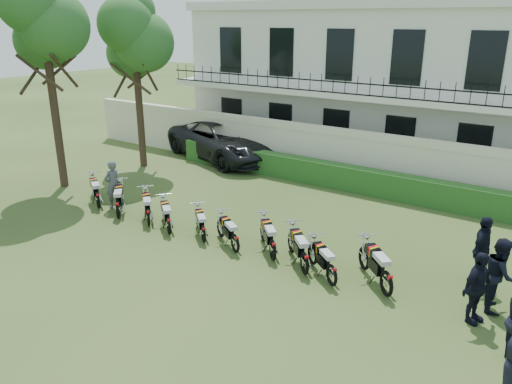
{
  "coord_description": "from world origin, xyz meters",
  "views": [
    {
      "loc": [
        8.23,
        -10.81,
        6.61
      ],
      "look_at": [
        -0.9,
        2.59,
        0.96
      ],
      "focal_mm": 35.0,
      "sensor_mm": 36.0,
      "label": 1
    }
  ],
  "objects_px": {
    "motorcycle_5": "(235,239)",
    "motorcycle_7": "(305,258)",
    "inspector": "(113,184)",
    "motorcycle_4": "(203,230)",
    "motorcycle_6": "(273,245)",
    "motorcycle_9": "(387,278)",
    "tree_west_near": "(135,36)",
    "suv": "(224,140)",
    "motorcycle_8": "(332,270)",
    "motorcycle_3": "(169,222)",
    "motorcycle_2": "(148,213)",
    "officer_2": "(477,288)",
    "officer_4": "(500,274)",
    "motorcycle_1": "(118,205)",
    "officer_5": "(482,250)",
    "motorcycle_0": "(98,196)",
    "tree_west_mid": "(43,17)"
  },
  "relations": [
    {
      "from": "officer_2",
      "to": "inspector",
      "type": "bearing_deg",
      "value": 108.37
    },
    {
      "from": "motorcycle_2",
      "to": "motorcycle_7",
      "type": "height_order",
      "value": "motorcycle_7"
    },
    {
      "from": "inspector",
      "to": "motorcycle_4",
      "type": "bearing_deg",
      "value": 89.5
    },
    {
      "from": "motorcycle_5",
      "to": "inspector",
      "type": "distance_m",
      "value": 6.0
    },
    {
      "from": "motorcycle_6",
      "to": "motorcycle_9",
      "type": "relative_size",
      "value": 0.93
    },
    {
      "from": "motorcycle_0",
      "to": "motorcycle_6",
      "type": "distance_m",
      "value": 7.48
    },
    {
      "from": "motorcycle_8",
      "to": "suv",
      "type": "relative_size",
      "value": 0.22
    },
    {
      "from": "motorcycle_5",
      "to": "officer_2",
      "type": "xyz_separation_m",
      "value": [
        6.62,
        0.23,
        0.42
      ]
    },
    {
      "from": "tree_west_near",
      "to": "suv",
      "type": "distance_m",
      "value": 6.34
    },
    {
      "from": "motorcycle_6",
      "to": "motorcycle_9",
      "type": "height_order",
      "value": "motorcycle_9"
    },
    {
      "from": "motorcycle_2",
      "to": "motorcycle_8",
      "type": "xyz_separation_m",
      "value": [
        6.82,
        -0.13,
        -0.02
      ]
    },
    {
      "from": "suv",
      "to": "motorcycle_8",
      "type": "bearing_deg",
      "value": -112.27
    },
    {
      "from": "motorcycle_7",
      "to": "motorcycle_9",
      "type": "height_order",
      "value": "motorcycle_9"
    },
    {
      "from": "motorcycle_0",
      "to": "inspector",
      "type": "relative_size",
      "value": 0.98
    },
    {
      "from": "motorcycle_6",
      "to": "suv",
      "type": "height_order",
      "value": "suv"
    },
    {
      "from": "officer_4",
      "to": "officer_5",
      "type": "xyz_separation_m",
      "value": [
        -0.62,
        1.13,
        0.01
      ]
    },
    {
      "from": "motorcycle_0",
      "to": "motorcycle_5",
      "type": "distance_m",
      "value": 6.3
    },
    {
      "from": "motorcycle_6",
      "to": "motorcycle_8",
      "type": "relative_size",
      "value": 0.97
    },
    {
      "from": "tree_west_near",
      "to": "motorcycle_8",
      "type": "relative_size",
      "value": 5.31
    },
    {
      "from": "motorcycle_2",
      "to": "motorcycle_7",
      "type": "distance_m",
      "value": 5.95
    },
    {
      "from": "motorcycle_2",
      "to": "motorcycle_9",
      "type": "xyz_separation_m",
      "value": [
        8.18,
        0.17,
        0.04
      ]
    },
    {
      "from": "motorcycle_8",
      "to": "officer_5",
      "type": "relative_size",
      "value": 0.81
    },
    {
      "from": "motorcycle_5",
      "to": "motorcycle_8",
      "type": "bearing_deg",
      "value": -60.88
    },
    {
      "from": "motorcycle_1",
      "to": "motorcycle_5",
      "type": "xyz_separation_m",
      "value": [
        4.95,
        0.13,
        -0.05
      ]
    },
    {
      "from": "motorcycle_5",
      "to": "motorcycle_7",
      "type": "bearing_deg",
      "value": -58.6
    },
    {
      "from": "motorcycle_2",
      "to": "officer_2",
      "type": "xyz_separation_m",
      "value": [
        10.21,
        0.24,
        0.39
      ]
    },
    {
      "from": "motorcycle_3",
      "to": "inspector",
      "type": "bearing_deg",
      "value": 117.24
    },
    {
      "from": "tree_west_near",
      "to": "motorcycle_2",
      "type": "height_order",
      "value": "tree_west_near"
    },
    {
      "from": "officer_4",
      "to": "motorcycle_8",
      "type": "bearing_deg",
      "value": 96.69
    },
    {
      "from": "motorcycle_6",
      "to": "motorcycle_2",
      "type": "bearing_deg",
      "value": 137.48
    },
    {
      "from": "tree_west_near",
      "to": "inspector",
      "type": "xyz_separation_m",
      "value": [
        3.16,
        -4.5,
        -5.0
      ]
    },
    {
      "from": "tree_west_near",
      "to": "motorcycle_8",
      "type": "xyz_separation_m",
      "value": [
        12.34,
        -5.2,
        -5.43
      ]
    },
    {
      "from": "motorcycle_3",
      "to": "motorcycle_6",
      "type": "bearing_deg",
      "value": -45.94
    },
    {
      "from": "motorcycle_5",
      "to": "officer_4",
      "type": "height_order",
      "value": "officer_4"
    },
    {
      "from": "officer_5",
      "to": "motorcycle_2",
      "type": "bearing_deg",
      "value": 109.08
    },
    {
      "from": "motorcycle_4",
      "to": "officer_5",
      "type": "xyz_separation_m",
      "value": [
        7.56,
        2.21,
        0.49
      ]
    },
    {
      "from": "motorcycle_8",
      "to": "motorcycle_3",
      "type": "bearing_deg",
      "value": 128.49
    },
    {
      "from": "tree_west_near",
      "to": "motorcycle_1",
      "type": "relative_size",
      "value": 5.26
    },
    {
      "from": "motorcycle_2",
      "to": "motorcycle_3",
      "type": "xyz_separation_m",
      "value": [
        1.05,
        -0.12,
        -0.02
      ]
    },
    {
      "from": "motorcycle_0",
      "to": "motorcycle_9",
      "type": "bearing_deg",
      "value": -57.83
    },
    {
      "from": "motorcycle_1",
      "to": "motorcycle_8",
      "type": "bearing_deg",
      "value": -44.38
    },
    {
      "from": "motorcycle_2",
      "to": "motorcycle_5",
      "type": "xyz_separation_m",
      "value": [
        3.6,
        0.01,
        -0.03
      ]
    },
    {
      "from": "motorcycle_0",
      "to": "officer_2",
      "type": "height_order",
      "value": "officer_2"
    },
    {
      "from": "motorcycle_9",
      "to": "motorcycle_0",
      "type": "bearing_deg",
      "value": 135.3
    },
    {
      "from": "motorcycle_5",
      "to": "motorcycle_6",
      "type": "relative_size",
      "value": 1.1
    },
    {
      "from": "motorcycle_2",
      "to": "officer_5",
      "type": "relative_size",
      "value": 0.81
    },
    {
      "from": "motorcycle_3",
      "to": "motorcycle_5",
      "type": "distance_m",
      "value": 2.56
    },
    {
      "from": "motorcycle_3",
      "to": "motorcycle_9",
      "type": "bearing_deg",
      "value": -48.94
    },
    {
      "from": "tree_west_mid",
      "to": "motorcycle_9",
      "type": "relative_size",
      "value": 5.7
    },
    {
      "from": "inspector",
      "to": "motorcycle_7",
      "type": "bearing_deg",
      "value": 91.94
    }
  ]
}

